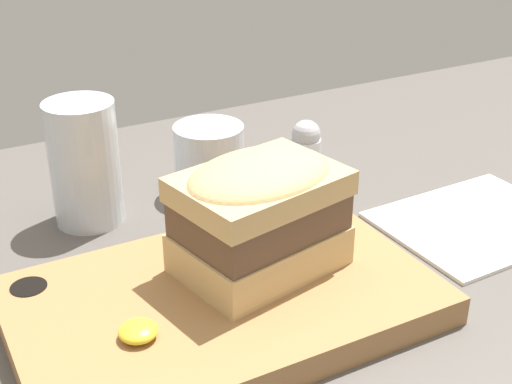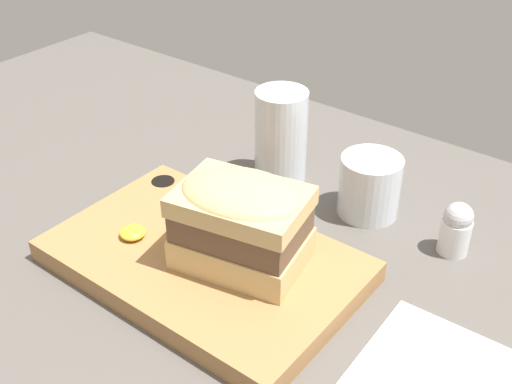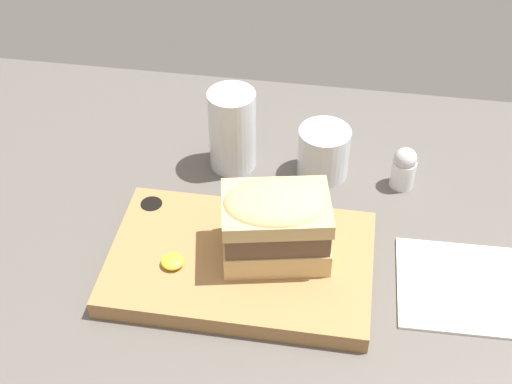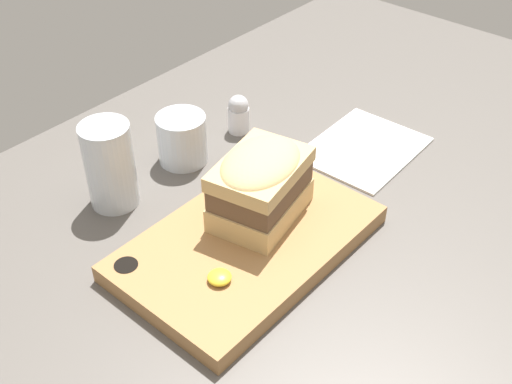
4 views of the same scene
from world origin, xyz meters
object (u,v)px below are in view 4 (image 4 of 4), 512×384
at_px(wine_glass, 182,140).
at_px(salt_shaker, 239,114).
at_px(serving_board, 247,243).
at_px(sandwich, 260,183).
at_px(napkin, 364,148).
at_px(water_glass, 111,170).

xyz_separation_m(wine_glass, salt_shaker, (0.12, -0.01, -0.00)).
relative_size(serving_board, salt_shaker, 5.09).
xyz_separation_m(sandwich, napkin, (0.25, -0.00, -0.08)).
height_order(napkin, salt_shaker, salt_shaker).
bearing_deg(wine_glass, sandwich, -102.87).
xyz_separation_m(sandwich, water_glass, (-0.09, 0.19, -0.02)).
distance_m(water_glass, wine_glass, 0.13).
distance_m(sandwich, wine_glass, 0.20).
bearing_deg(salt_shaker, water_glass, 177.76).
bearing_deg(serving_board, wine_glass, 67.21).
bearing_deg(salt_shaker, serving_board, -135.83).
bearing_deg(salt_shaker, napkin, -64.30).
xyz_separation_m(water_glass, salt_shaker, (0.25, -0.01, -0.02)).
relative_size(serving_board, sandwich, 2.27).
xyz_separation_m(water_glass, napkin, (0.34, -0.19, -0.05)).
relative_size(napkin, salt_shaker, 2.93).
height_order(wine_glass, napkin, wine_glass).
xyz_separation_m(sandwich, salt_shaker, (0.16, 0.18, -0.05)).
bearing_deg(salt_shaker, wine_glass, 175.15).
height_order(wine_glass, salt_shaker, wine_glass).
xyz_separation_m(water_glass, wine_glass, (0.13, 0.00, -0.02)).
distance_m(sandwich, water_glass, 0.21).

